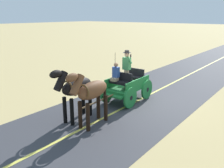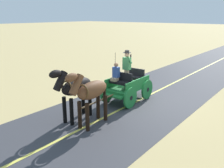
# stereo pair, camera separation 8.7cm
# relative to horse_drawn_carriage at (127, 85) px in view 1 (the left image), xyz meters

# --- Properties ---
(ground_plane) EXTENTS (200.00, 200.00, 0.00)m
(ground_plane) POSITION_rel_horse_drawn_carriage_xyz_m (-0.45, -0.44, -0.82)
(ground_plane) COLOR tan
(road_surface) EXTENTS (5.32, 160.00, 0.01)m
(road_surface) POSITION_rel_horse_drawn_carriage_xyz_m (-0.45, -0.44, -0.81)
(road_surface) COLOR #38383D
(road_surface) RESTS_ON ground
(road_centre_stripe) EXTENTS (0.12, 160.00, 0.00)m
(road_centre_stripe) POSITION_rel_horse_drawn_carriage_xyz_m (-0.45, -0.44, -0.81)
(road_centre_stripe) COLOR #DBCC4C
(road_centre_stripe) RESTS_ON road_surface
(horse_drawn_carriage) EXTENTS (1.49, 4.51, 2.50)m
(horse_drawn_carriage) POSITION_rel_horse_drawn_carriage_xyz_m (0.00, 0.00, 0.00)
(horse_drawn_carriage) COLOR #1E7233
(horse_drawn_carriage) RESTS_ON ground
(horse_near_side) EXTENTS (0.67, 2.13, 2.21)m
(horse_near_side) POSITION_rel_horse_drawn_carriage_xyz_m (-0.51, 3.01, 0.51)
(horse_near_side) COLOR brown
(horse_near_side) RESTS_ON ground
(horse_off_side) EXTENTS (0.69, 2.14, 2.21)m
(horse_off_side) POSITION_rel_horse_drawn_carriage_xyz_m (0.29, 3.04, 0.51)
(horse_off_side) COLOR black
(horse_off_side) RESTS_ON ground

